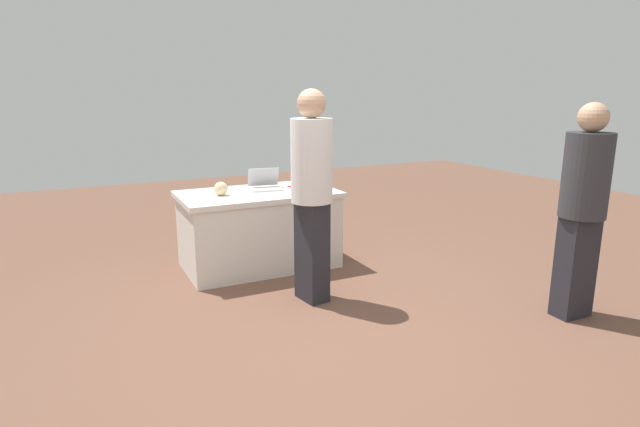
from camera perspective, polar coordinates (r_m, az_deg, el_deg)
ground_plane at (r=3.86m, az=-0.63°, el=-13.43°), size 14.40×14.40×0.00m
table_foreground at (r=5.23m, az=-6.74°, el=-1.71°), size 1.54×0.89×0.77m
person_attendee_standing at (r=4.21m, az=-0.92°, el=3.07°), size 0.38×0.38×1.76m
person_attendee_browsing at (r=4.38m, az=27.00°, el=1.18°), size 0.36×0.36×1.66m
laptop_silver at (r=5.26m, az=-6.03°, el=3.10°), size 0.36×0.34×0.21m
yarn_ball at (r=5.01m, az=-10.86°, el=2.71°), size 0.13×0.13×0.13m
scissors_red at (r=5.32m, az=-2.81°, el=2.89°), size 0.11×0.18×0.01m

